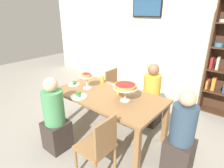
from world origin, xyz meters
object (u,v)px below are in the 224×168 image
(diner_far_right, at_px, (151,99))
(personal_pizza_stand, at_px, (87,77))
(dining_table, at_px, (108,99))
(chair_far_left, at_px, (115,89))
(cutlery_knife_near, at_px, (135,94))
(deep_dish_pizza_stand, at_px, (125,87))
(chair_near_right, at_px, (99,145))
(salad_plate_far_diner, at_px, (74,84))
(cutlery_fork_near, at_px, (111,84))
(water_glass_clear_near, at_px, (88,75))
(diner_head_east, at_px, (181,138))
(beer_glass_amber_spare, at_px, (122,85))
(diner_near_left, at_px, (55,120))
(salad_plate_near_diner, at_px, (79,96))
(television, at_px, (147,7))
(beer_glass_amber_tall, at_px, (118,89))
(beer_glass_amber_short, at_px, (102,79))

(diner_far_right, height_order, personal_pizza_stand, diner_far_right)
(dining_table, relative_size, chair_far_left, 2.03)
(cutlery_knife_near, bearing_deg, deep_dish_pizza_stand, 93.47)
(chair_near_right, distance_m, salad_plate_far_diner, 1.43)
(chair_near_right, xyz_separation_m, cutlery_fork_near, (-0.74, 1.11, 0.26))
(water_glass_clear_near, bearing_deg, chair_near_right, -39.82)
(diner_head_east, bearing_deg, personal_pizza_stand, 1.13)
(beer_glass_amber_spare, distance_m, cutlery_knife_near, 0.29)
(cutlery_fork_near, distance_m, cutlery_knife_near, 0.57)
(diner_near_left, height_order, cutlery_fork_near, diner_near_left)
(diner_far_right, distance_m, chair_near_right, 1.50)
(chair_near_right, bearing_deg, chair_far_left, 31.90)
(water_glass_clear_near, relative_size, cutlery_knife_near, 0.56)
(chair_far_left, bearing_deg, chair_near_right, 31.90)
(dining_table, bearing_deg, cutlery_knife_near, 42.88)
(salad_plate_near_diner, bearing_deg, television, 96.85)
(beer_glass_amber_tall, relative_size, beer_glass_amber_spare, 1.17)
(chair_far_left, bearing_deg, diner_near_left, 1.96)
(chair_near_right, bearing_deg, television, 20.80)
(deep_dish_pizza_stand, height_order, beer_glass_amber_spare, deep_dish_pizza_stand)
(dining_table, height_order, personal_pizza_stand, personal_pizza_stand)
(dining_table, height_order, salad_plate_near_diner, salad_plate_near_diner)
(chair_far_left, height_order, salad_plate_far_diner, chair_far_left)
(salad_plate_far_diner, bearing_deg, diner_far_right, 36.51)
(beer_glass_amber_short, relative_size, water_glass_clear_near, 1.32)
(diner_far_right, height_order, beer_glass_amber_spare, diner_far_right)
(salad_plate_near_diner, bearing_deg, diner_near_left, -101.05)
(beer_glass_amber_short, height_order, cutlery_knife_near, beer_glass_amber_short)
(diner_near_left, bearing_deg, beer_glass_amber_short, 1.91)
(diner_far_right, height_order, salad_plate_near_diner, diner_far_right)
(diner_head_east, distance_m, cutlery_knife_near, 0.97)
(diner_far_right, relative_size, salad_plate_far_diner, 5.73)
(television, bearing_deg, diner_head_east, -49.57)
(dining_table, xyz_separation_m, salad_plate_near_diner, (-0.30, -0.35, 0.10))
(personal_pizza_stand, bearing_deg, beer_glass_amber_tall, 16.14)
(deep_dish_pizza_stand, xyz_separation_m, beer_glass_amber_tall, (-0.22, 0.13, -0.13))
(chair_near_right, relative_size, beer_glass_amber_tall, 5.15)
(chair_near_right, distance_m, beer_glass_amber_short, 1.43)
(chair_far_left, xyz_separation_m, chair_near_right, (0.92, -1.47, 0.00))
(television, height_order, diner_head_east, television)
(beer_glass_amber_short, height_order, cutlery_fork_near, beer_glass_amber_short)
(salad_plate_far_diner, xyz_separation_m, cutlery_knife_near, (1.06, 0.36, -0.02))
(diner_head_east, bearing_deg, salad_plate_far_diner, 1.95)
(dining_table, height_order, diner_near_left, diner_near_left)
(dining_table, height_order, television, television)
(chair_near_right, xyz_separation_m, beer_glass_amber_spare, (-0.45, 1.05, 0.33))
(dining_table, height_order, diner_far_right, diner_far_right)
(dining_table, xyz_separation_m, salad_plate_far_diner, (-0.74, -0.07, 0.10))
(diner_head_east, relative_size, cutlery_fork_near, 6.39)
(diner_far_right, relative_size, water_glass_clear_near, 11.45)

